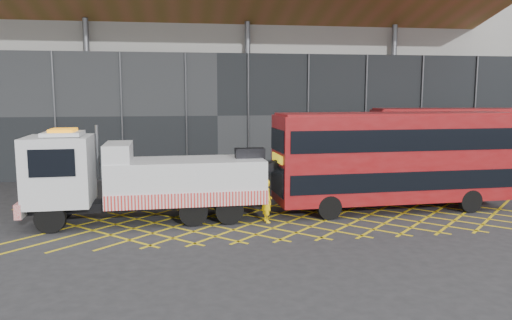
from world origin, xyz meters
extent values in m
plane|color=#28282A|center=(0.00, 0.00, 0.00)|extent=(120.00, 120.00, 0.00)
cube|color=yellow|center=(-4.80, 0.00, 0.01)|extent=(7.16, 7.16, 0.01)
cube|color=yellow|center=(-4.80, 0.00, 0.01)|extent=(7.16, 7.16, 0.01)
cube|color=yellow|center=(-3.20, 0.00, 0.01)|extent=(7.16, 7.16, 0.01)
cube|color=yellow|center=(-3.20, 0.00, 0.01)|extent=(7.16, 7.16, 0.01)
cube|color=yellow|center=(-1.60, 0.00, 0.01)|extent=(7.16, 7.16, 0.01)
cube|color=yellow|center=(-1.60, 0.00, 0.01)|extent=(7.16, 7.16, 0.01)
cube|color=yellow|center=(0.00, 0.00, 0.01)|extent=(7.16, 7.16, 0.01)
cube|color=yellow|center=(0.00, 0.00, 0.01)|extent=(7.16, 7.16, 0.01)
cube|color=yellow|center=(1.60, 0.00, 0.01)|extent=(7.16, 7.16, 0.01)
cube|color=yellow|center=(1.60, 0.00, 0.01)|extent=(7.16, 7.16, 0.01)
cube|color=yellow|center=(3.20, 0.00, 0.01)|extent=(7.16, 7.16, 0.01)
cube|color=yellow|center=(3.20, 0.00, 0.01)|extent=(7.16, 7.16, 0.01)
cube|color=yellow|center=(4.80, 0.00, 0.01)|extent=(7.16, 7.16, 0.01)
cube|color=yellow|center=(4.80, 0.00, 0.01)|extent=(7.16, 7.16, 0.01)
cube|color=yellow|center=(6.40, 0.00, 0.01)|extent=(7.16, 7.16, 0.01)
cube|color=yellow|center=(6.40, 0.00, 0.01)|extent=(7.16, 7.16, 0.01)
cube|color=yellow|center=(8.00, 0.00, 0.01)|extent=(7.16, 7.16, 0.01)
cube|color=yellow|center=(8.00, 0.00, 0.01)|extent=(7.16, 7.16, 0.01)
cube|color=yellow|center=(9.60, 0.00, 0.01)|extent=(7.16, 7.16, 0.01)
cube|color=yellow|center=(9.60, 0.00, 0.01)|extent=(7.16, 7.16, 0.01)
cube|color=yellow|center=(11.20, 0.00, 0.01)|extent=(7.16, 7.16, 0.01)
cube|color=yellow|center=(11.20, 0.00, 0.01)|extent=(7.16, 7.16, 0.01)
cube|color=yellow|center=(12.80, 0.00, 0.01)|extent=(7.16, 7.16, 0.01)
cube|color=yellow|center=(12.80, 0.00, 0.01)|extent=(7.16, 7.16, 0.01)
cube|color=yellow|center=(14.40, 0.00, 0.01)|extent=(7.16, 7.16, 0.01)
cube|color=yellow|center=(14.40, 0.00, 0.01)|extent=(7.16, 7.16, 0.01)
cube|color=gray|center=(2.00, 19.00, 9.00)|extent=(55.00, 14.00, 18.00)
cube|color=black|center=(2.00, 11.70, 4.00)|extent=(55.00, 0.80, 8.00)
cylinder|color=#595B60|center=(-6.00, 11.50, 5.00)|extent=(0.36, 0.36, 10.00)
cylinder|color=#595B60|center=(4.00, 11.50, 5.00)|extent=(0.36, 0.36, 10.00)
cylinder|color=#595B60|center=(14.00, 11.50, 5.00)|extent=(0.36, 0.36, 10.00)
cube|color=black|center=(-1.73, 0.39, 0.75)|extent=(10.25, 1.39, 0.38)
cube|color=white|center=(-5.39, 0.27, 2.31)|extent=(2.66, 2.77, 2.80)
cube|color=black|center=(-6.70, 0.23, 2.80)|extent=(0.13, 2.37, 1.18)
cube|color=red|center=(-6.73, 0.23, 0.91)|extent=(0.36, 2.80, 0.59)
cube|color=orange|center=(-5.17, 0.28, 3.96)|extent=(1.01, 1.32, 0.13)
cube|color=white|center=(-0.23, 0.43, 1.78)|extent=(6.75, 2.89, 1.72)
cube|color=red|center=(-0.18, -0.94, 1.13)|extent=(6.67, 0.27, 0.59)
cube|color=white|center=(-3.02, 0.35, 3.01)|extent=(1.16, 2.61, 0.75)
cube|color=black|center=(2.57, 0.52, 2.80)|extent=(1.31, 0.58, 0.54)
cube|color=black|center=(3.65, 0.55, 2.26)|extent=(2.36, 0.45, 1.16)
cylinder|color=black|center=(-5.57, -0.86, 0.59)|extent=(1.19, 0.41, 1.18)
cylinder|color=black|center=(-5.64, 1.40, 0.59)|extent=(1.19, 0.41, 1.18)
cylinder|color=black|center=(1.53, -0.64, 0.59)|extent=(1.19, 0.41, 1.18)
cylinder|color=black|center=(1.46, 1.61, 0.59)|extent=(1.19, 0.41, 1.18)
cylinder|color=#595B60|center=(-4.02, 1.39, 2.91)|extent=(0.15, 0.15, 2.37)
cube|color=maroon|center=(9.43, 0.73, 2.50)|extent=(11.28, 3.00, 3.95)
cube|color=black|center=(9.43, 0.73, 1.58)|extent=(10.83, 3.04, 0.86)
cube|color=black|center=(9.43, 0.73, 3.41)|extent=(10.83, 3.04, 0.97)
cube|color=black|center=(3.82, 0.52, 1.63)|extent=(0.14, 2.28, 1.32)
cube|color=black|center=(3.82, 0.52, 3.41)|extent=(0.14, 2.28, 0.97)
cube|color=yellow|center=(3.81, 0.52, 2.59)|extent=(0.13, 1.82, 0.36)
cube|color=maroon|center=(9.43, 0.73, 4.51)|extent=(11.05, 2.79, 0.12)
cylinder|color=black|center=(5.91, -0.55, 0.53)|extent=(1.07, 0.34, 1.06)
cylinder|color=black|center=(5.83, 1.75, 0.53)|extent=(1.07, 0.34, 1.06)
cylinder|color=black|center=(12.72, -0.30, 0.53)|extent=(1.07, 0.34, 1.06)
cylinder|color=black|center=(12.64, 1.99, 0.53)|extent=(1.07, 0.34, 1.06)
cube|color=maroon|center=(16.54, 6.41, 2.50)|extent=(11.38, 3.81, 3.94)
cube|color=black|center=(16.54, 6.41, 1.57)|extent=(10.95, 3.82, 0.86)
cube|color=black|center=(16.54, 6.41, 3.40)|extent=(10.95, 3.82, 0.96)
cube|color=black|center=(10.97, 7.03, 1.62)|extent=(0.31, 2.27, 1.32)
cube|color=black|center=(10.97, 7.03, 3.40)|extent=(0.31, 2.27, 0.96)
cube|color=yellow|center=(10.96, 7.03, 2.59)|extent=(0.26, 1.81, 0.36)
cube|color=maroon|center=(16.54, 6.41, 4.50)|extent=(11.14, 3.58, 0.12)
cylinder|color=black|center=(12.88, 5.66, 0.53)|extent=(1.08, 0.42, 1.06)
cylinder|color=black|center=(13.14, 7.94, 0.53)|extent=(1.08, 0.42, 1.06)
cylinder|color=black|center=(19.90, 7.18, 0.53)|extent=(1.08, 0.42, 1.06)
imported|color=yellow|center=(3.15, -0.58, 0.93)|extent=(0.52, 0.72, 1.85)
camera|label=1|loc=(-0.49, -21.00, 5.48)|focal=35.00mm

